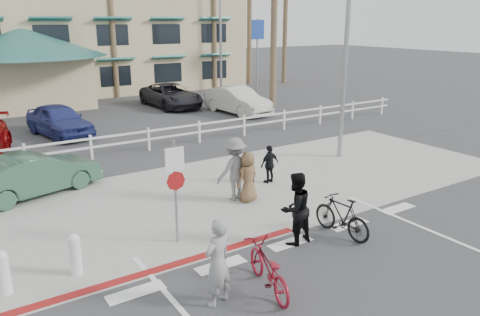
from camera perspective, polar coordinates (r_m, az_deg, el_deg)
ground at (r=11.40m, az=8.09°, el=-11.41°), size 140.00×140.00×0.00m
bike_path at (r=10.19m, az=15.75°, el=-15.52°), size 12.00×16.00×0.01m
sidewalk_plaza at (r=14.75m, az=-3.45°, el=-4.58°), size 22.00×7.00×0.01m
cross_street at (r=18.15m, az=-9.74°, el=-0.72°), size 40.00×5.00×0.01m
parking_lot at (r=26.90m, az=-17.93°, el=4.34°), size 50.00×16.00×0.01m
curb_red at (r=10.84m, az=-8.68°, el=-12.92°), size 7.00×0.25×0.02m
rail_fence at (r=19.98m, az=-10.80°, el=2.30°), size 29.40×0.16×1.00m
building at (r=39.47m, az=-21.13°, el=15.96°), size 28.00×16.00×11.30m
sign_post at (r=11.34m, az=-7.90°, el=-3.53°), size 0.50×0.10×2.90m
bollard_0 at (r=10.82m, az=-19.47°, el=-11.01°), size 0.26×0.26×0.95m
bollard_1 at (r=10.66m, az=-26.92°, el=-12.38°), size 0.26×0.26×0.95m
streetlight_0 at (r=18.58m, az=12.85°, el=13.63°), size 0.60×2.00×9.00m
streetlight_1 at (r=36.65m, az=-2.40°, el=15.63°), size 0.60×2.00×9.50m
info_sign at (r=36.15m, az=2.09°, el=12.53°), size 1.20×0.16×5.60m
palm_5 at (r=34.24m, az=-15.54°, el=17.94°), size 4.00×4.00×13.00m
palm_9 at (r=41.48m, az=5.59°, el=18.09°), size 4.00×4.00×13.00m
bike_red at (r=9.69m, az=3.43°, el=-13.29°), size 1.05×1.98×0.99m
rider_red at (r=9.07m, az=-2.74°, el=-12.60°), size 0.75×0.61×1.79m
bike_black at (r=12.19m, az=12.29°, el=-6.95°), size 0.63×1.79×1.06m
rider_black at (r=11.46m, az=6.76°, el=-6.14°), size 0.95×0.77×1.83m
pedestrian_a at (r=14.12m, az=-0.66°, el=-1.37°), size 1.33×0.87×1.94m
pedestrian_child at (r=15.70m, az=3.63°, el=-0.76°), size 0.80×0.41×1.30m
pedestrian_b at (r=14.01m, az=0.99°, el=-2.33°), size 0.86×0.67×1.56m
car_white_sedan at (r=15.97m, az=-23.76°, el=-1.82°), size 4.29×2.50×1.34m
lot_car_2 at (r=23.68m, az=-21.17°, el=4.31°), size 2.64×4.70×1.51m
lot_car_3 at (r=27.54m, az=-0.31°, el=7.04°), size 2.06×4.82×1.54m
lot_car_5 at (r=30.01m, az=-8.43°, el=7.55°), size 2.50×5.26×1.45m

